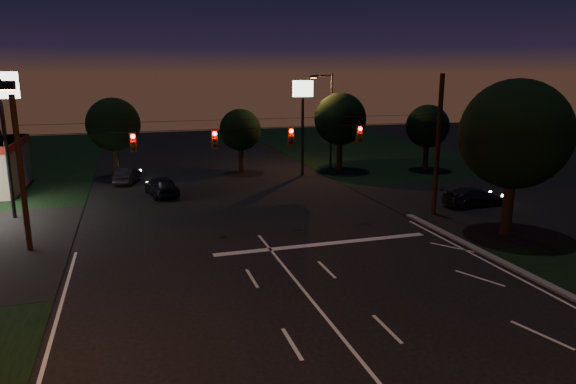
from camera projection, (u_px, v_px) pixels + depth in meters
name	position (u px, v px, depth m)	size (l,w,h in m)	color
ground	(365.00, 366.00, 16.14)	(140.00, 140.00, 0.00)	black
cross_street_right	(523.00, 202.00, 36.75)	(20.00, 16.00, 0.02)	black
stop_bar	(324.00, 244.00, 27.70)	(12.00, 0.50, 0.01)	silver
utility_pole_right	(433.00, 214.00, 33.53)	(0.30, 0.30, 9.00)	black
utility_pole_left	(30.00, 251.00, 26.68)	(0.28, 0.28, 8.00)	black
signal_span	(253.00, 137.00, 28.83)	(24.00, 0.40, 1.56)	black
pole_sign_left_near	(1.00, 107.00, 31.05)	(2.20, 0.30, 9.10)	black
pole_sign_right	(303.00, 106.00, 44.95)	(1.80, 0.30, 8.40)	black
street_light_right_far	(329.00, 114.00, 47.97)	(2.20, 0.35, 9.00)	black
tree_right_near	(513.00, 135.00, 28.19)	(6.00, 6.00, 8.76)	black
tree_far_b	(114.00, 125.00, 44.60)	(4.60, 4.60, 6.98)	black
tree_far_c	(240.00, 130.00, 46.95)	(3.80, 3.80, 5.86)	black
tree_far_d	(340.00, 120.00, 47.48)	(4.80, 4.80, 7.30)	black
tree_far_e	(427.00, 127.00, 48.04)	(4.00, 4.00, 6.18)	black
car_oncoming_a	(161.00, 186.00, 38.41)	(1.80, 4.46, 1.52)	black
car_oncoming_b	(127.00, 175.00, 42.99)	(1.37, 3.92, 1.29)	black
car_cross	(473.00, 197.00, 35.52)	(1.83, 4.51, 1.31)	black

